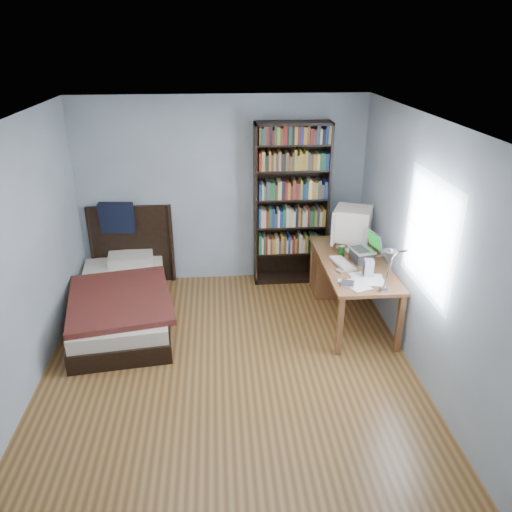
% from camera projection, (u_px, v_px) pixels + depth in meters
% --- Properties ---
extents(room, '(4.20, 4.24, 2.50)m').
position_uv_depth(room, '(229.00, 256.00, 4.71)').
color(room, brown).
rests_on(room, ground).
extents(desk, '(0.75, 1.66, 0.73)m').
position_uv_depth(desk, '(342.00, 268.00, 6.40)').
color(desk, brown).
rests_on(desk, floor).
extents(crt_monitor, '(0.59, 0.54, 0.51)m').
position_uv_depth(crt_monitor, '(351.00, 225.00, 6.16)').
color(crt_monitor, beige).
rests_on(crt_monitor, desk).
extents(laptop, '(0.35, 0.34, 0.37)m').
position_uv_depth(laptop, '(363.00, 253.00, 5.81)').
color(laptop, '#2D2D30').
rests_on(laptop, desk).
extents(desk_lamp, '(0.26, 0.57, 0.68)m').
position_uv_depth(desk_lamp, '(389.00, 260.00, 4.57)').
color(desk_lamp, '#99999E').
rests_on(desk_lamp, desk).
extents(keyboard, '(0.25, 0.43, 0.04)m').
position_uv_depth(keyboard, '(343.00, 263.00, 5.76)').
color(keyboard, beige).
rests_on(keyboard, desk).
extents(speaker, '(0.11, 0.11, 0.20)m').
position_uv_depth(speaker, '(369.00, 268.00, 5.46)').
color(speaker, '#99999B').
rests_on(speaker, desk).
extents(soda_can, '(0.07, 0.07, 0.12)m').
position_uv_depth(soda_can, '(341.00, 251.00, 5.98)').
color(soda_can, '#0A3B08').
rests_on(soda_can, desk).
extents(mouse, '(0.07, 0.12, 0.04)m').
position_uv_depth(mouse, '(348.00, 251.00, 6.09)').
color(mouse, silver).
rests_on(mouse, desk).
extents(phone_silver, '(0.10, 0.12, 0.02)m').
position_uv_depth(phone_silver, '(340.00, 271.00, 5.59)').
color(phone_silver, silver).
rests_on(phone_silver, desk).
extents(phone_grey, '(0.06, 0.10, 0.02)m').
position_uv_depth(phone_grey, '(340.00, 281.00, 5.36)').
color(phone_grey, '#99999B').
rests_on(phone_grey, desk).
extents(external_drive, '(0.17, 0.17, 0.03)m').
position_uv_depth(external_drive, '(348.00, 284.00, 5.29)').
color(external_drive, '#99999B').
rests_on(external_drive, desk).
extents(bookshelf, '(0.98, 0.30, 2.18)m').
position_uv_depth(bookshelf, '(291.00, 205.00, 6.61)').
color(bookshelf, black).
rests_on(bookshelf, floor).
extents(bed, '(1.36, 2.23, 1.16)m').
position_uv_depth(bed, '(123.00, 297.00, 6.05)').
color(bed, black).
rests_on(bed, floor).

